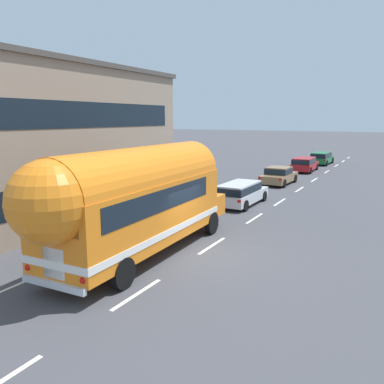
# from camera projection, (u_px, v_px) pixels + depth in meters

# --- Properties ---
(ground_plane) EXTENTS (300.00, 300.00, 0.00)m
(ground_plane) POSITION_uv_depth(u_px,v_px,m) (199.00, 254.00, 15.22)
(ground_plane) COLOR #424247
(lane_markings) EXTENTS (3.84, 80.00, 0.01)m
(lane_markings) POSITION_uv_depth(u_px,v_px,m) (250.00, 194.00, 27.36)
(lane_markings) COLOR silver
(lane_markings) RESTS_ON ground
(painted_bus) EXTENTS (2.80, 11.13, 4.12)m
(painted_bus) POSITION_uv_depth(u_px,v_px,m) (134.00, 198.00, 14.29)
(painted_bus) COLOR orange
(painted_bus) RESTS_ON ground
(car_lead) EXTENTS (1.92, 4.67, 1.37)m
(car_lead) POSITION_uv_depth(u_px,v_px,m) (240.00, 192.00, 23.65)
(car_lead) COLOR silver
(car_lead) RESTS_ON ground
(car_second) EXTENTS (2.08, 4.37, 1.37)m
(car_second) POSITION_uv_depth(u_px,v_px,m) (279.00, 175.00, 31.26)
(car_second) COLOR olive
(car_second) RESTS_ON ground
(car_third) EXTENTS (2.04, 4.81, 1.37)m
(car_third) POSITION_uv_depth(u_px,v_px,m) (304.00, 163.00, 38.61)
(car_third) COLOR #A5191E
(car_third) RESTS_ON ground
(car_fourth) EXTENTS (1.98, 4.74, 1.37)m
(car_fourth) POSITION_uv_depth(u_px,v_px,m) (322.00, 157.00, 44.56)
(car_fourth) COLOR #196633
(car_fourth) RESTS_ON ground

